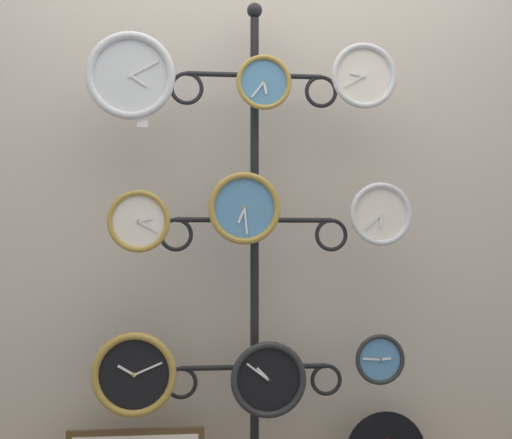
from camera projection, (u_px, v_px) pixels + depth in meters
The scene contains 12 objects.
shop_wall at pixel (250, 151), 2.92m from camera, with size 4.40×0.04×2.80m.
display_stand at pixel (255, 319), 2.74m from camera, with size 0.73×0.33×1.96m.
clock_top_left at pixel (131, 76), 2.61m from camera, with size 0.33×0.04×0.33m.
clock_top_center at pixel (264, 83), 2.68m from camera, with size 0.21×0.04×0.21m.
clock_top_right at pixel (364, 76), 2.72m from camera, with size 0.25×0.04×0.25m.
clock_middle_left at pixel (139, 221), 2.59m from camera, with size 0.23×0.04×0.23m.
clock_middle_center at pixel (244, 208), 2.65m from camera, with size 0.27×0.04×0.27m.
clock_middle_right at pixel (381, 214), 2.72m from camera, with size 0.24×0.04×0.24m.
clock_bottom_left at pixel (134, 375), 2.58m from camera, with size 0.31×0.04×0.31m.
clock_bottom_center at pixel (268, 379), 2.64m from camera, with size 0.28×0.04×0.28m.
clock_bottom_right at pixel (380, 359), 2.71m from camera, with size 0.19×0.04×0.19m.
price_tag_upper at pixel (143, 123), 2.61m from camera, with size 0.04×0.00×0.03m.
Camera 1 is at (-0.30, -2.32, 1.01)m, focal length 50.00 mm.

